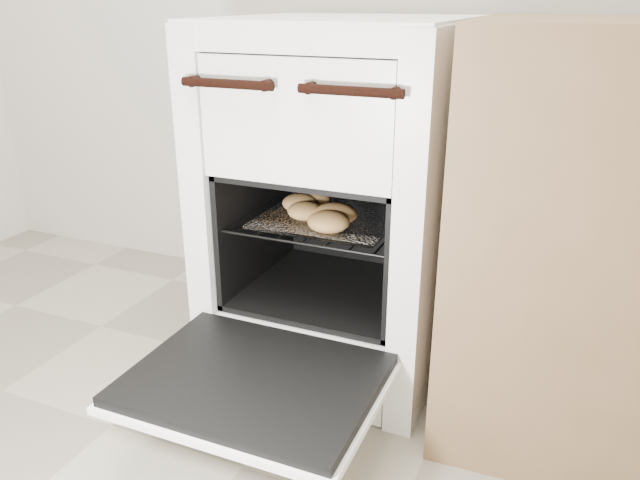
# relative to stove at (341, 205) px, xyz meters

# --- Properties ---
(stove) EXTENTS (0.55, 0.61, 0.84)m
(stove) POSITION_rel_stove_xyz_m (0.00, 0.00, 0.00)
(stove) COLOR white
(stove) RESTS_ON ground
(oven_door) EXTENTS (0.49, 0.38, 0.03)m
(oven_door) POSITION_rel_stove_xyz_m (0.00, -0.46, -0.23)
(oven_door) COLOR black
(oven_door) RESTS_ON stove
(oven_rack) EXTENTS (0.40, 0.38, 0.01)m
(oven_rack) POSITION_rel_stove_xyz_m (0.00, -0.06, -0.01)
(oven_rack) COLOR black
(oven_rack) RESTS_ON stove
(foil_sheet) EXTENTS (0.31, 0.27, 0.01)m
(foil_sheet) POSITION_rel_stove_xyz_m (0.00, -0.08, -0.01)
(foil_sheet) COLOR white
(foil_sheet) RESTS_ON oven_rack
(baked_rolls) EXTENTS (0.23, 0.27, 0.05)m
(baked_rolls) POSITION_rel_stove_xyz_m (-0.02, -0.10, 0.02)
(baked_rolls) COLOR tan
(baked_rolls) RESTS_ON foil_sheet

